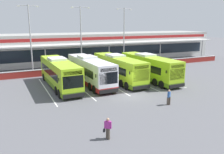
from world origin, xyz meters
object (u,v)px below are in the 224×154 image
coach_bus_leftmost (60,74)px  lamp_post_east (124,33)px  lamp_post_west (30,36)px  pedestrian_child (169,97)px  lamp_post_centre (81,35)px  coach_bus_centre (118,69)px  coach_bus_right_centre (149,68)px  coach_bus_left_centre (90,71)px  pedestrian_with_handbag (108,128)px

coach_bus_leftmost → lamp_post_east: bearing=34.8°
lamp_post_east → lamp_post_west: bearing=-176.9°
pedestrian_child → lamp_post_centre: (-2.58, 21.14, 5.42)m
coach_bus_centre → coach_bus_right_centre: bearing=-16.0°
lamp_post_centre → lamp_post_east: size_ratio=1.00×
coach_bus_leftmost → coach_bus_centre: 8.43m
coach_bus_left_centre → coach_bus_leftmost: bearing=-179.9°
pedestrian_child → coach_bus_centre: bearing=91.1°
lamp_post_west → lamp_post_east: 17.20m
coach_bus_right_centre → lamp_post_centre: (-6.77, 11.14, 4.50)m
coach_bus_left_centre → lamp_post_west: (-6.49, 9.39, 4.50)m
coach_bus_leftmost → lamp_post_west: 10.68m
coach_bus_left_centre → lamp_post_east: bearing=44.0°
lamp_post_centre → pedestrian_child: bearing=-83.0°
coach_bus_centre → lamp_post_west: (-10.74, 9.66, 4.50)m
lamp_post_centre → coach_bus_right_centre: bearing=-58.7°
lamp_post_west → lamp_post_east: (17.17, 0.93, 0.00)m
lamp_post_east → coach_bus_centre: bearing=-121.3°
coach_bus_left_centre → coach_bus_right_centre: bearing=-10.0°
coach_bus_left_centre → lamp_post_centre: bearing=78.9°
coach_bus_leftmost → lamp_post_centre: 12.24m
lamp_post_west → lamp_post_centre: size_ratio=1.00×
coach_bus_left_centre → lamp_post_centre: size_ratio=1.11×
lamp_post_centre → coach_bus_centre: bearing=-76.6°
lamp_post_centre → lamp_post_east: bearing=4.6°
pedestrian_child → coach_bus_leftmost: bearing=126.9°
coach_bus_left_centre → pedestrian_with_handbag: bearing=-105.0°
pedestrian_with_handbag → lamp_post_centre: 26.41m
pedestrian_child → lamp_post_east: size_ratio=0.15×
coach_bus_centre → pedestrian_child: size_ratio=7.54×
coach_bus_centre → lamp_post_east: lamp_post_east is taller
coach_bus_right_centre → lamp_post_west: 19.21m
coach_bus_centre → coach_bus_leftmost: bearing=178.3°
coach_bus_left_centre → pedestrian_child: 12.39m
coach_bus_leftmost → coach_bus_centre: size_ratio=1.00×
coach_bus_centre → lamp_post_centre: bearing=103.4°
coach_bus_centre → lamp_post_centre: lamp_post_centre is taller
coach_bus_leftmost → coach_bus_centre: bearing=-1.7°
coach_bus_leftmost → lamp_post_west: size_ratio=1.11×
coach_bus_left_centre → lamp_post_west: lamp_post_west is taller
pedestrian_child → pedestrian_with_handbag: bearing=-155.2°
pedestrian_child → coach_bus_right_centre: bearing=67.3°
coach_bus_leftmost → coach_bus_left_centre: bearing=0.1°
coach_bus_leftmost → coach_bus_left_centre: (4.17, 0.01, 0.00)m
pedestrian_with_handbag → pedestrian_child: same height
pedestrian_child → lamp_post_west: lamp_post_west is taller
coach_bus_centre → pedestrian_with_handbag: bearing=-118.9°
pedestrian_child → lamp_post_centre: size_ratio=0.15×
pedestrian_child → lamp_post_west: 24.23m
coach_bus_leftmost → lamp_post_west: lamp_post_west is taller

